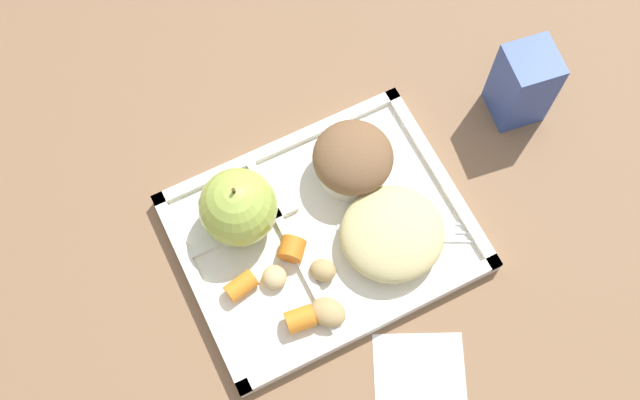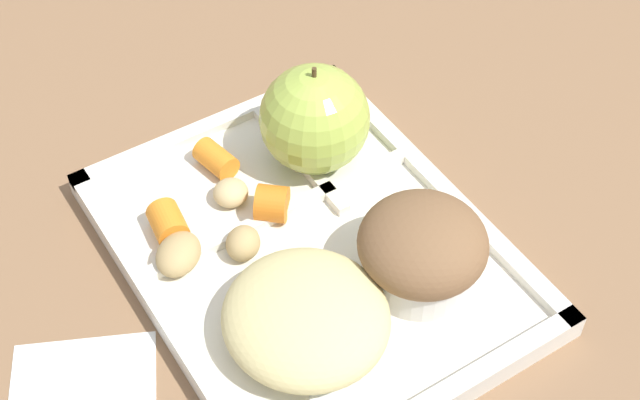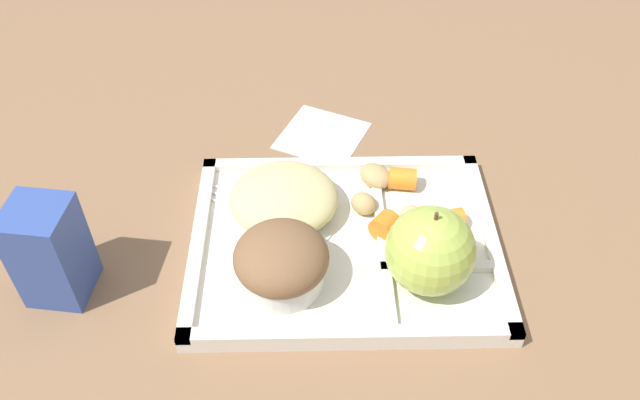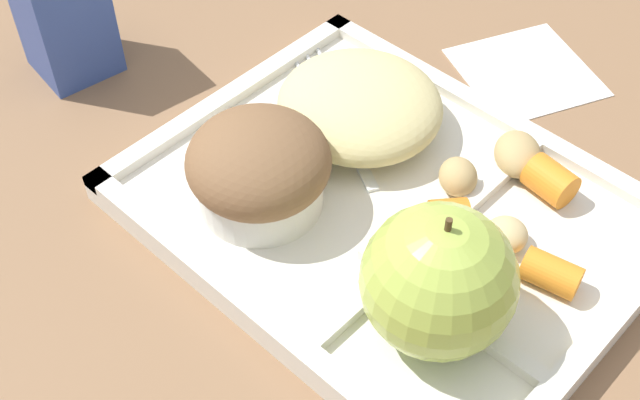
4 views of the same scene
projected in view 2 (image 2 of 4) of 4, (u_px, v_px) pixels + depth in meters
The scene contains 15 objects.
ground at pixel (310, 260), 0.69m from camera, with size 6.00×6.00×0.00m, color #846042.
lunch_tray at pixel (309, 252), 0.68m from camera, with size 0.31×0.24×0.02m.
green_apple at pixel (314, 119), 0.71m from camera, with size 0.09×0.09×0.09m.
bran_muffin at pixel (422, 250), 0.64m from camera, with size 0.09×0.09×0.06m.
carrot_slice_small at pixel (216, 159), 0.72m from camera, with size 0.02×0.02×0.03m, color orange.
carrot_slice_diagonal at pixel (272, 203), 0.69m from camera, with size 0.03×0.03×0.02m, color orange.
carrot_slice_near_corner at pixel (168, 223), 0.68m from camera, with size 0.02×0.02×0.03m, color orange.
potato_chunk_small at pixel (243, 243), 0.67m from camera, with size 0.02×0.03×0.02m, color tan.
potato_chunk_golden at pixel (178, 254), 0.66m from camera, with size 0.04×0.03×0.02m, color tan.
potato_chunk_browned at pixel (231, 193), 0.70m from camera, with size 0.03×0.03×0.02m, color tan.
egg_noodle_pile at pixel (306, 317), 0.61m from camera, with size 0.11×0.11×0.04m, color #D6C684.
meatball_front at pixel (268, 332), 0.61m from camera, with size 0.03×0.03×0.03m, color brown.
meatball_center at pixel (292, 337), 0.60m from camera, with size 0.04×0.04×0.04m, color brown.
plastic_fork at pixel (326, 373), 0.61m from camera, with size 0.14×0.09×0.00m.
paper_napkin at pixel (82, 400), 0.61m from camera, with size 0.10×0.10×0.00m, color white.
Camera 2 is at (0.36, -0.22, 0.54)m, focal length 52.31 mm.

